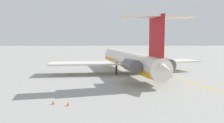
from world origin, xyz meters
TOP-DOWN VIEW (x-y plane):
  - ground at (0.00, 0.00)m, footprint 398.79×398.79m
  - main_jetliner at (-6.14, 12.19)m, footprint 43.39×38.69m
  - ground_crew_near_nose at (22.54, -3.98)m, footprint 0.42×0.28m
  - ground_crew_near_tail at (21.14, 0.56)m, footprint 0.40×0.27m
  - ground_crew_portside at (15.99, -2.75)m, footprint 0.42×0.27m
  - ground_crew_starboard at (18.88, -1.13)m, footprint 0.42×0.26m
  - safety_cone_nose at (-31.84, 22.42)m, footprint 0.40×0.40m
  - safety_cone_wingtip at (-31.21, 24.52)m, footprint 0.40×0.40m
  - safety_cone_tail at (12.60, 29.91)m, footprint 0.40×0.40m
  - taxiway_centreline at (-4.94, 3.90)m, footprint 102.99×27.37m

SIDE VIEW (x-z plane):
  - ground at x=0.00m, z-range 0.00..0.00m
  - taxiway_centreline at x=-4.94m, z-range 0.00..0.01m
  - safety_cone_nose at x=-31.84m, z-range 0.00..0.55m
  - safety_cone_wingtip at x=-31.21m, z-range 0.00..0.55m
  - safety_cone_tail at x=12.60m, z-range 0.00..0.55m
  - ground_crew_starboard at x=18.88m, z-range 0.22..1.88m
  - ground_crew_near_tail at x=21.14m, z-range 0.22..1.89m
  - ground_crew_portside at x=15.99m, z-range 0.22..1.90m
  - ground_crew_near_nose at x=22.54m, z-range 0.23..1.99m
  - main_jetliner at x=-6.14m, z-range -2.90..9.84m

